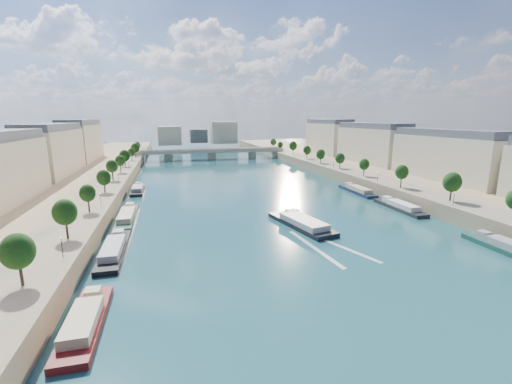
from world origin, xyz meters
TOP-DOWN VIEW (x-y plane):
  - ground at (0.00, 100.00)m, footprint 700.00×700.00m
  - quay_left at (-72.00, 100.00)m, footprint 44.00×520.00m
  - quay_right at (72.00, 100.00)m, footprint 44.00×520.00m
  - pave_left at (-57.00, 100.00)m, footprint 14.00×520.00m
  - pave_right at (57.00, 100.00)m, footprint 14.00×520.00m
  - trees_left at (-55.00, 102.00)m, footprint 4.80×268.80m
  - trees_right at (55.00, 110.00)m, footprint 4.80×268.80m
  - lamps_left at (-52.50, 90.00)m, footprint 0.36×200.36m
  - lamps_right at (52.50, 105.00)m, footprint 0.36×200.36m
  - buildings_left at (-85.00, 112.00)m, footprint 16.00×226.00m
  - buildings_right at (85.00, 112.00)m, footprint 16.00×226.00m
  - skyline at (3.19, 319.52)m, footprint 79.00×42.00m
  - bridge at (0.00, 223.23)m, footprint 112.00×12.00m
  - tour_barge at (5.08, 51.21)m, footprint 13.11×27.12m
  - wake at (5.08, 34.57)m, footprint 13.33×25.99m
  - moored_barges_left at (-45.50, 44.86)m, footprint 5.00×156.83m
  - moored_barges_right at (45.50, 37.97)m, footprint 5.00×128.22m

SIDE VIEW (x-z plane):
  - ground at x=0.00m, z-range 0.00..0.00m
  - wake at x=5.08m, z-range 0.00..0.04m
  - moored_barges_right at x=45.50m, z-range -0.96..2.64m
  - moored_barges_left at x=-45.50m, z-range -0.96..2.64m
  - tour_barge at x=5.08m, z-range -0.88..2.79m
  - quay_left at x=-72.00m, z-range 0.00..5.00m
  - quay_right at x=72.00m, z-range 0.00..5.00m
  - pave_left at x=-57.00m, z-range 5.00..5.10m
  - pave_right at x=57.00m, z-range 5.00..5.10m
  - bridge at x=0.00m, z-range 1.01..9.16m
  - lamps_left at x=-52.50m, z-range 5.64..9.92m
  - lamps_right at x=52.50m, z-range 5.64..9.92m
  - trees_left at x=-55.00m, z-range 6.35..14.61m
  - trees_right at x=55.00m, z-range 6.35..14.61m
  - skyline at x=3.19m, z-range 3.66..25.66m
  - buildings_left at x=-85.00m, z-range 4.85..28.05m
  - buildings_right at x=85.00m, z-range 4.85..28.05m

